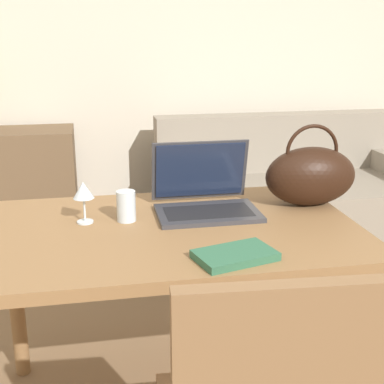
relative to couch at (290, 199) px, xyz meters
The scene contains 8 objects.
wall_back 1.62m from the couch, 150.72° to the left, with size 10.00×0.06×2.70m.
dining_table 1.95m from the couch, 123.59° to the right, with size 1.29×0.82×0.74m.
couch is the anchor object (origin of this frame).
laptop 1.77m from the couch, 122.30° to the right, with size 0.37×0.30×0.25m.
drinking_glass 1.99m from the couch, 128.59° to the right, with size 0.07×0.07×0.11m.
wine_glass 2.09m from the couch, 131.90° to the right, with size 0.07×0.07×0.15m.
handbag 1.64m from the couch, 108.89° to the right, with size 0.35×0.19×0.31m.
book 2.15m from the couch, 115.67° to the right, with size 0.26×0.20×0.02m.
Camera 1 is at (-0.24, -1.00, 1.39)m, focal length 50.00 mm.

